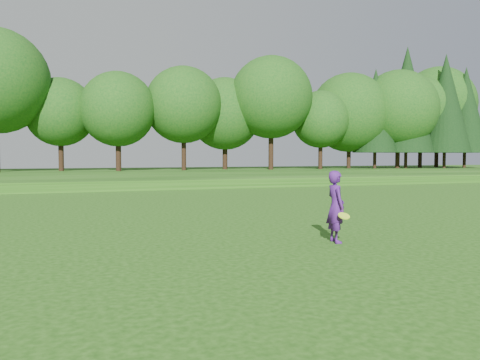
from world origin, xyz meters
name	(u,v)px	position (x,y,z in m)	size (l,w,h in m)	color
ground	(180,267)	(0.00, 0.00, 0.00)	(140.00, 140.00, 0.00)	#18420C
berm	(99,176)	(0.00, 34.00, 0.30)	(130.00, 30.00, 0.60)	#18420C
walking_path	(109,190)	(0.00, 20.00, 0.02)	(130.00, 1.60, 0.04)	gray
treeline	(96,91)	(0.00, 38.00, 8.10)	(104.00, 7.00, 15.00)	#104513
woman	(336,207)	(3.99, 1.19, 0.85)	(0.47, 0.85, 1.70)	#4B1973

